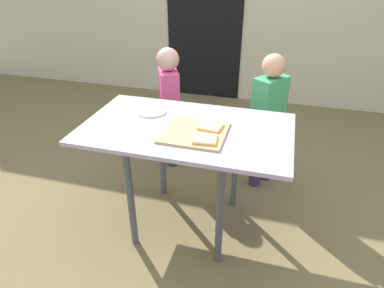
# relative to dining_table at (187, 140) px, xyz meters

# --- Properties ---
(ground_plane) EXTENTS (16.00, 16.00, 0.00)m
(ground_plane) POSITION_rel_dining_table_xyz_m (0.00, 0.00, -0.65)
(ground_plane) COLOR brown
(house_door) EXTENTS (0.90, 0.02, 2.00)m
(house_door) POSITION_rel_dining_table_xyz_m (-0.47, 2.33, 0.35)
(house_door) COLOR black
(house_door) RESTS_ON ground
(dining_table) EXTENTS (1.21, 0.71, 0.73)m
(dining_table) POSITION_rel_dining_table_xyz_m (0.00, 0.00, 0.00)
(dining_table) COLOR #AEA1BE
(dining_table) RESTS_ON ground
(cutting_board) EXTENTS (0.35, 0.34, 0.01)m
(cutting_board) POSITION_rel_dining_table_xyz_m (0.07, -0.07, 0.09)
(cutting_board) COLOR tan
(cutting_board) RESTS_ON dining_table
(pizza_slice_far_right) EXTENTS (0.14, 0.13, 0.02)m
(pizza_slice_far_right) POSITION_rel_dining_table_xyz_m (0.14, -0.00, 0.11)
(pizza_slice_far_right) COLOR #E8AF60
(pizza_slice_far_right) RESTS_ON cutting_board
(pizza_slice_near_right) EXTENTS (0.14, 0.13, 0.02)m
(pizza_slice_near_right) POSITION_rel_dining_table_xyz_m (0.15, -0.15, 0.11)
(pizza_slice_near_right) COLOR #E8AF60
(pizza_slice_near_right) RESTS_ON cutting_board
(plate_white_left) EXTENTS (0.19, 0.19, 0.01)m
(plate_white_left) POSITION_rel_dining_table_xyz_m (-0.27, 0.14, 0.09)
(plate_white_left) COLOR white
(plate_white_left) RESTS_ON dining_table
(child_left) EXTENTS (0.23, 0.28, 0.99)m
(child_left) POSITION_rel_dining_table_xyz_m (-0.36, 0.72, -0.07)
(child_left) COLOR #33443F
(child_left) RESTS_ON ground
(child_right) EXTENTS (0.25, 0.28, 1.03)m
(child_right) POSITION_rel_dining_table_xyz_m (0.43, 0.62, -0.06)
(child_right) COLOR #362E50
(child_right) RESTS_ON ground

